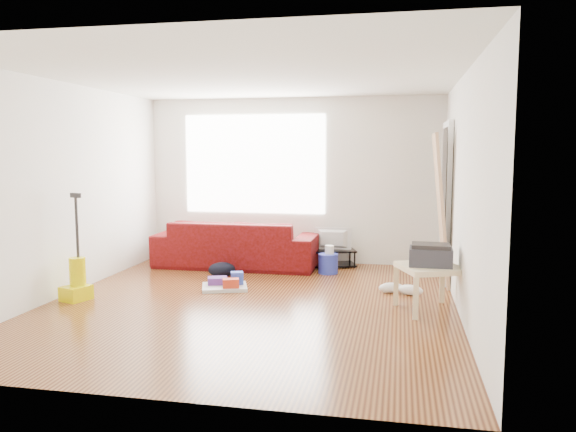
% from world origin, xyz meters
% --- Properties ---
extents(room, '(4.51, 5.01, 2.51)m').
position_xyz_m(room, '(0.07, 0.15, 1.25)').
color(room, '#441E0D').
rests_on(room, ground).
extents(sofa, '(2.37, 0.93, 0.69)m').
position_xyz_m(sofa, '(-0.73, 1.95, 0.00)').
color(sofa, '#3D0600').
rests_on(sofa, ground).
extents(tv_stand, '(0.75, 0.57, 0.25)m').
position_xyz_m(tv_stand, '(0.65, 2.22, 0.13)').
color(tv_stand, black).
rests_on(tv_stand, ground).
extents(tv, '(0.56, 0.07, 0.32)m').
position_xyz_m(tv, '(0.65, 2.22, 0.41)').
color(tv, black).
rests_on(tv, tv_stand).
extents(side_table, '(0.78, 0.78, 0.49)m').
position_xyz_m(side_table, '(1.95, 0.11, 0.41)').
color(side_table, '#D8BD7C').
rests_on(side_table, ground).
extents(printer, '(0.45, 0.35, 0.23)m').
position_xyz_m(printer, '(1.95, 0.11, 0.60)').
color(printer, '#292932').
rests_on(printer, side_table).
extents(bucket, '(0.33, 0.33, 0.27)m').
position_xyz_m(bucket, '(0.65, 1.73, 0.00)').
color(bucket, '#2736B6').
rests_on(bucket, ground).
extents(toilet_paper, '(0.13, 0.13, 0.12)m').
position_xyz_m(toilet_paper, '(0.67, 1.76, 0.19)').
color(toilet_paper, silver).
rests_on(toilet_paper, bucket).
extents(cleaning_tray, '(0.66, 0.59, 0.20)m').
position_xyz_m(cleaning_tray, '(-0.48, 0.60, 0.06)').
color(cleaning_tray, silver).
rests_on(cleaning_tray, ground).
extents(backpack, '(0.44, 0.40, 0.20)m').
position_xyz_m(backpack, '(-0.73, 1.22, 0.00)').
color(backpack, black).
rests_on(backpack, ground).
extents(sneakers, '(0.56, 0.28, 0.12)m').
position_xyz_m(sneakers, '(1.65, 0.76, 0.06)').
color(sneakers, white).
rests_on(sneakers, ground).
extents(vacuum, '(0.34, 0.36, 1.23)m').
position_xyz_m(vacuum, '(-2.00, -0.22, 0.23)').
color(vacuum, '#E1D700').
rests_on(vacuum, ground).
extents(door_panel, '(0.24, 0.77, 1.92)m').
position_xyz_m(door_panel, '(2.13, 1.41, 0.00)').
color(door_panel, tan).
rests_on(door_panel, ground).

